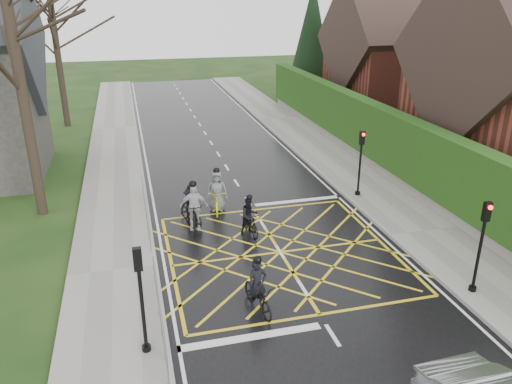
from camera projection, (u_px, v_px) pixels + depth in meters
name	position (u px, v px, depth m)	size (l,w,h in m)	color
ground	(280.00, 252.00, 18.52)	(120.00, 120.00, 0.00)	black
road	(280.00, 252.00, 18.52)	(9.00, 80.00, 0.01)	black
sidewalk_right	(424.00, 232.00, 19.90)	(3.00, 80.00, 0.15)	gray
sidewalk_left	(113.00, 272.00, 17.09)	(3.00, 80.00, 0.15)	gray
stone_wall	(390.00, 173.00, 25.59)	(0.50, 38.00, 0.70)	slate
hedge	(393.00, 140.00, 24.94)	(0.90, 38.00, 2.80)	#1C3C10
house_far	(401.00, 60.00, 36.52)	(9.80, 8.80, 10.30)	maroon
conifer	(312.00, 43.00, 42.54)	(4.60, 4.60, 10.00)	black
tree_near	(10.00, 23.00, 18.87)	(9.24, 9.24, 11.44)	black
tree_mid	(16.00, 0.00, 25.55)	(10.08, 10.08, 12.48)	black
tree_far	(53.00, 21.00, 33.44)	(8.40, 8.40, 10.40)	black
railing_south	(159.00, 306.00, 14.00)	(0.05, 5.04, 1.03)	slate
railing_north	(145.00, 204.00, 20.74)	(0.05, 6.04, 1.03)	slate
traffic_light_ne	(360.00, 164.00, 22.87)	(0.24, 0.31, 3.21)	black
traffic_light_se	(480.00, 248.00, 15.32)	(0.24, 0.31, 3.21)	black
traffic_light_sw	(142.00, 302.00, 12.67)	(0.24, 0.31, 3.21)	black
cyclist_rear	(258.00, 293.00, 14.99)	(0.97, 1.93, 1.80)	black
cyclist_back	(250.00, 219.00, 19.76)	(0.81, 1.70, 1.66)	black
cyclist_mid	(191.00, 209.00, 20.75)	(1.19, 1.80, 1.66)	black
cyclist_front	(194.00, 212.00, 20.03)	(1.20, 2.17, 2.11)	black
cyclist_lead	(217.00, 196.00, 21.81)	(1.12, 2.16, 2.00)	yellow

